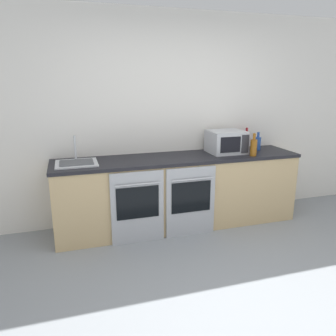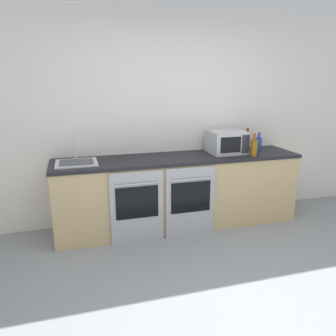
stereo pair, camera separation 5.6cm
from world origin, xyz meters
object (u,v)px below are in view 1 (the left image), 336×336
microwave (226,142)px  bottle_red (246,140)px  bottle_blue (258,143)px  sink (76,162)px  oven_left (138,207)px  oven_right (191,201)px  bottle_amber (254,147)px

microwave → bottle_red: same height
bottle_blue → sink: (-2.32, -0.08, -0.08)m
microwave → bottle_red: bearing=23.3°
bottle_blue → oven_left: bearing=-166.8°
oven_left → oven_right: same height
microwave → bottle_amber: 0.36m
microwave → bottle_amber: size_ratio=1.60×
oven_left → bottle_amber: 1.58m
bottle_blue → oven_right: bearing=-159.7°
oven_left → bottle_blue: 1.85m
bottle_red → bottle_amber: size_ratio=1.01×
oven_left → bottle_red: bottle_red is taller
microwave → bottle_blue: 0.48m
oven_left → oven_right: size_ratio=1.00×
oven_left → bottle_red: (1.62, 0.54, 0.57)m
bottle_red → oven_right: bearing=-151.4°
microwave → bottle_amber: microwave is taller
oven_right → bottle_amber: bearing=7.3°
oven_right → bottle_blue: size_ratio=3.50×
bottle_red → sink: 2.24m
oven_right → bottle_amber: size_ratio=2.99×
bottle_amber → sink: bearing=174.1°
oven_left → oven_right: (0.62, 0.00, 0.00)m
bottle_blue → sink: 2.32m
sink → bottle_red: bearing=5.6°
bottle_red → bottle_blue: size_ratio=1.18×
oven_left → sink: 0.84m
oven_left → bottle_red: 1.80m
oven_right → bottle_amber: 1.03m
bottle_red → bottle_amber: bottle_red is taller
oven_right → microwave: size_ratio=1.87×
oven_left → sink: sink is taller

